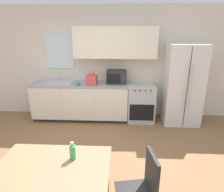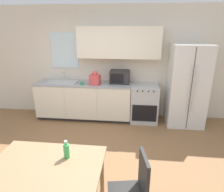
# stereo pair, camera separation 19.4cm
# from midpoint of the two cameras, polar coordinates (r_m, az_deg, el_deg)

# --- Properties ---
(ground_plane) EXTENTS (12.00, 12.00, 0.00)m
(ground_plane) POSITION_cam_midpoint_polar(r_m,az_deg,el_deg) (3.57, -8.38, -18.97)
(ground_plane) COLOR olive
(wall_back) EXTENTS (12.00, 0.38, 2.70)m
(wall_back) POSITION_cam_midpoint_polar(r_m,az_deg,el_deg) (4.98, -3.84, 10.40)
(wall_back) COLOR beige
(wall_back) RESTS_ON ground_plane
(kitchen_counter) EXTENTS (2.33, 0.65, 0.91)m
(kitchen_counter) POSITION_cam_midpoint_polar(r_m,az_deg,el_deg) (5.02, -10.01, -1.42)
(kitchen_counter) COLOR #333333
(kitchen_counter) RESTS_ON ground_plane
(oven_range) EXTENTS (0.64, 0.64, 0.90)m
(oven_range) POSITION_cam_midpoint_polar(r_m,az_deg,el_deg) (4.92, 7.11, -1.84)
(oven_range) COLOR #B7BABC
(oven_range) RESTS_ON ground_plane
(refrigerator) EXTENTS (0.81, 0.76, 1.86)m
(refrigerator) POSITION_cam_midpoint_polar(r_m,az_deg,el_deg) (4.89, 18.42, 3.09)
(refrigerator) COLOR silver
(refrigerator) RESTS_ON ground_plane
(kitchen_sink) EXTENTS (0.70, 0.46, 0.24)m
(kitchen_sink) POSITION_cam_midpoint_polar(r_m,az_deg,el_deg) (5.03, -16.07, 3.72)
(kitchen_sink) COLOR #B7BABC
(kitchen_sink) RESTS_ON kitchen_counter
(microwave) EXTENTS (0.47, 0.37, 0.30)m
(microwave) POSITION_cam_midpoint_polar(r_m,az_deg,el_deg) (4.82, 0.13, 5.52)
(microwave) COLOR #282828
(microwave) RESTS_ON kitchen_counter
(coffee_mug) EXTENTS (0.11, 0.08, 0.08)m
(coffee_mug) POSITION_cam_midpoint_polar(r_m,az_deg,el_deg) (4.70, -10.77, 3.44)
(coffee_mug) COLOR #3F8C66
(coffee_mug) RESTS_ON kitchen_counter
(grocery_bag_0) EXTENTS (0.26, 0.23, 0.33)m
(grocery_bag_0) POSITION_cam_midpoint_polar(r_m,az_deg,el_deg) (4.68, -6.98, 4.83)
(grocery_bag_0) COLOR #D14C4C
(grocery_bag_0) RESTS_ON kitchen_counter
(dining_table) EXTENTS (1.28, 0.93, 0.72)m
(dining_table) POSITION_cam_midpoint_polar(r_m,az_deg,el_deg) (2.50, -19.14, -20.63)
(dining_table) COLOR #997551
(dining_table) RESTS_ON ground_plane
(dining_chair_side) EXTENTS (0.46, 0.46, 0.93)m
(dining_chair_side) POSITION_cam_midpoint_polar(r_m,az_deg,el_deg) (2.42, 6.51, -24.20)
(dining_chair_side) COLOR #282828
(dining_chair_side) RESTS_ON ground_plane
(drink_bottle) EXTENTS (0.07, 0.07, 0.22)m
(drink_bottle) POSITION_cam_midpoint_polar(r_m,az_deg,el_deg) (2.47, -13.50, -15.33)
(drink_bottle) COLOR #3FB259
(drink_bottle) RESTS_ON dining_table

